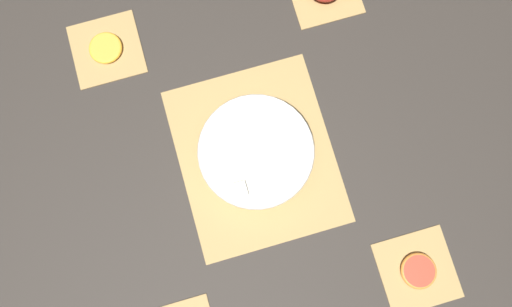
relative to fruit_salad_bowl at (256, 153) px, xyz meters
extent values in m
plane|color=#2D2823|center=(0.00, 0.00, -0.04)|extent=(6.00, 6.00, 0.00)
cube|color=#A8844C|center=(0.00, 0.00, -0.04)|extent=(0.41, 0.34, 0.01)
cube|color=#4C381E|center=(-0.14, 0.00, -0.04)|extent=(0.01, 0.34, 0.00)
cube|color=#4C381E|center=(-0.09, 0.00, -0.04)|extent=(0.01, 0.34, 0.00)
cube|color=#4C381E|center=(-0.03, 0.00, -0.04)|extent=(0.01, 0.34, 0.00)
cube|color=#4C381E|center=(0.03, 0.00, -0.04)|extent=(0.01, 0.34, 0.00)
cube|color=#4C381E|center=(0.09, 0.00, -0.04)|extent=(0.01, 0.34, 0.00)
cube|color=#4C381E|center=(0.15, 0.00, -0.04)|extent=(0.01, 0.34, 0.00)
cube|color=#A8844C|center=(-0.34, -0.27, -0.04)|extent=(0.16, 0.16, 0.01)
cube|color=#4C381E|center=(-0.39, -0.27, -0.04)|extent=(0.00, 0.16, 0.00)
cube|color=#4C381E|center=(-0.36, -0.27, -0.04)|extent=(0.00, 0.16, 0.00)
cube|color=#4C381E|center=(-0.32, -0.27, -0.04)|extent=(0.00, 0.16, 0.00)
cube|color=#4C381E|center=(-0.29, -0.27, -0.04)|extent=(0.00, 0.16, 0.00)
cube|color=#4C381E|center=(0.30, -0.27, -0.04)|extent=(0.00, 0.16, 0.00)
cube|color=#A8844C|center=(0.34, 0.27, -0.04)|extent=(0.16, 0.16, 0.01)
cube|color=#4C381E|center=(0.30, 0.27, -0.04)|extent=(0.00, 0.16, 0.00)
cube|color=#4C381E|center=(0.34, 0.27, -0.04)|extent=(0.00, 0.16, 0.00)
cube|color=#4C381E|center=(0.38, 0.27, -0.04)|extent=(0.00, 0.16, 0.00)
cylinder|color=silver|center=(0.00, 0.00, 0.00)|extent=(0.25, 0.25, 0.07)
torus|color=silver|center=(0.00, 0.00, 0.02)|extent=(0.25, 0.25, 0.01)
cylinder|color=#F7EFC6|center=(-0.04, 0.00, 0.02)|extent=(0.02, 0.02, 0.01)
cylinder|color=#F7EFC6|center=(0.06, 0.06, -0.01)|extent=(0.03, 0.03, 0.01)
cylinder|color=#F7EFC6|center=(-0.07, 0.02, -0.01)|extent=(0.03, 0.03, 0.01)
cylinder|color=#F7EFC6|center=(0.07, -0.07, 0.01)|extent=(0.03, 0.03, 0.01)
cylinder|color=#F7EFC6|center=(-0.03, -0.10, 0.00)|extent=(0.03, 0.03, 0.01)
cylinder|color=#F7EFC6|center=(-0.03, 0.00, -0.02)|extent=(0.03, 0.03, 0.01)
cube|color=white|center=(-0.05, 0.07, -0.01)|extent=(0.03, 0.03, 0.03)
cube|color=white|center=(0.06, 0.00, -0.03)|extent=(0.03, 0.03, 0.03)
cube|color=white|center=(-0.01, 0.07, 0.00)|extent=(0.03, 0.03, 0.03)
cube|color=white|center=(0.08, -0.03, -0.02)|extent=(0.02, 0.02, 0.02)
cube|color=white|center=(-0.10, 0.00, 0.01)|extent=(0.02, 0.02, 0.02)
cube|color=white|center=(0.01, 0.10, 0.02)|extent=(0.02, 0.02, 0.02)
cube|color=white|center=(-0.01, -0.04, 0.00)|extent=(0.03, 0.03, 0.03)
cube|color=white|center=(-0.07, 0.06, 0.02)|extent=(0.03, 0.03, 0.03)
cube|color=white|center=(0.04, -0.03, 0.02)|extent=(0.02, 0.02, 0.02)
cube|color=white|center=(0.08, 0.02, 0.00)|extent=(0.02, 0.02, 0.02)
ellipsoid|color=#F9A338|center=(0.00, 0.02, 0.00)|extent=(0.03, 0.02, 0.02)
ellipsoid|color=#F9A338|center=(0.03, 0.05, 0.01)|extent=(0.03, 0.01, 0.01)
ellipsoid|color=#F9A338|center=(0.02, 0.08, 0.00)|extent=(0.03, 0.02, 0.01)
ellipsoid|color=#F9A338|center=(-0.05, -0.03, 0.00)|extent=(0.03, 0.02, 0.02)
ellipsoid|color=red|center=(-0.07, 0.04, -0.03)|extent=(0.04, 0.02, 0.02)
ellipsoid|color=red|center=(-0.07, -0.01, 0.01)|extent=(0.03, 0.02, 0.01)
ellipsoid|color=#F9A338|center=(0.07, -0.07, -0.03)|extent=(0.03, 0.02, 0.01)
ellipsoid|color=#F9A338|center=(-0.10, -0.01, -0.02)|extent=(0.03, 0.02, 0.01)
cylinder|color=#F9A338|center=(0.34, 0.27, -0.03)|extent=(0.07, 0.07, 0.01)
torus|color=#F4A82D|center=(0.34, 0.27, -0.03)|extent=(0.08, 0.08, 0.01)
cylinder|color=red|center=(-0.34, -0.27, -0.03)|extent=(0.07, 0.07, 0.01)
torus|color=orange|center=(-0.34, -0.27, -0.03)|extent=(0.08, 0.08, 0.01)
camera|label=1|loc=(-0.18, 0.05, 1.07)|focal=35.00mm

